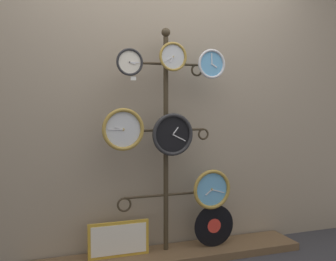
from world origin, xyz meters
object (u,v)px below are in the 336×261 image
clock_top_center (173,57)px  clock_bottom_right (212,189)px  clock_top_left (130,62)px  display_stand (166,188)px  picture_frame (119,239)px  clock_top_right (211,64)px  vinyl_record (214,226)px  clock_middle_left (123,129)px  clock_middle_center (173,134)px

clock_top_center → clock_bottom_right: size_ratio=0.69×
clock_top_left → clock_bottom_right: (0.67, -0.00, -0.99)m
clock_top_left → clock_bottom_right: bearing=-0.4°
display_stand → picture_frame: 0.53m
display_stand → clock_top_right: display_stand is taller
vinyl_record → picture_frame: vinyl_record is taller
clock_top_left → clock_middle_left: 0.49m
clock_top_left → clock_top_right: size_ratio=0.87×
display_stand → vinyl_record: display_stand is taller
clock_top_left → picture_frame: size_ratio=0.43×
clock_top_center → clock_bottom_right: 1.09m
clock_top_center → clock_top_left: bearing=-178.0°
clock_middle_center → clock_top_left: bearing=-179.9°
display_stand → clock_top_left: bearing=-163.8°
clock_top_left → clock_top_right: (0.66, -0.00, 0.01)m
clock_top_left → clock_middle_left: clock_top_left is taller
clock_top_left → clock_top_center: bearing=2.0°
clock_top_right → clock_top_left: bearing=179.6°
clock_bottom_right → clock_top_center: bearing=177.2°
vinyl_record → picture_frame: (-0.78, 0.04, -0.04)m
clock_top_center → clock_middle_center: size_ratio=0.68×
clock_middle_left → clock_middle_center: 0.39m
clock_top_center → clock_top_right: clock_top_center is taller
clock_top_center → clock_bottom_right: bearing=-2.8°
clock_top_right → clock_top_center: bearing=177.1°
clock_top_right → vinyl_record: size_ratio=0.67×
display_stand → clock_top_center: (0.03, -0.08, 1.02)m
clock_middle_left → clock_top_right: bearing=-0.6°
display_stand → clock_middle_left: size_ratio=5.73×
clock_top_center → clock_middle_center: clock_top_center is taller
clock_top_right → clock_middle_center: 0.63m
clock_middle_center → clock_top_center: bearing=63.2°
picture_frame → clock_top_center: bearing=-6.6°
clock_top_center → clock_middle_left: (-0.39, -0.01, -0.55)m
clock_top_center → picture_frame: (-0.42, 0.05, -1.39)m
clock_bottom_right → picture_frame: bearing=175.1°
clock_top_left → clock_middle_left: bearing=176.6°
clock_middle_left → picture_frame: 0.84m
clock_top_center → clock_middle_left: size_ratio=0.70×
picture_frame → clock_bottom_right: bearing=-4.9°
clock_middle_left → picture_frame: (-0.03, 0.06, -0.84)m
clock_middle_center → picture_frame: 0.90m
clock_top_right → clock_bottom_right: bearing=-0.8°
display_stand → clock_bottom_right: (0.36, -0.09, -0.02)m
clock_top_left → clock_top_center: size_ratio=0.90×
clock_top_center → clock_middle_left: bearing=-178.7°
clock_top_center → picture_frame: 1.45m
display_stand → clock_top_right: size_ratio=7.82×
clock_top_left → clock_top_center: clock_top_center is taller
clock_middle_center → clock_middle_left: bearing=179.6°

